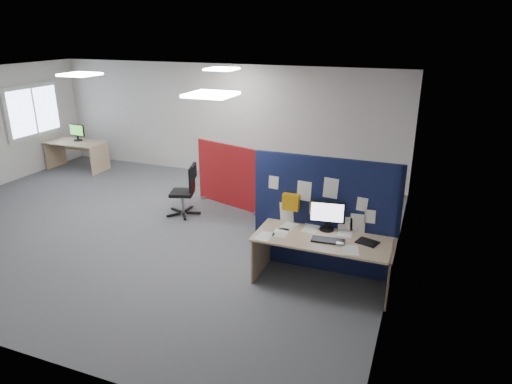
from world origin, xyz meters
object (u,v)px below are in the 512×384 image
(monitor_second, at_px, (77,132))
(office_chair, at_px, (187,187))
(monitor_main, at_px, (327,214))
(main_desk, at_px, (324,247))
(second_desk, at_px, (78,148))
(red_divider, at_px, (230,176))
(navy_divider, at_px, (323,216))

(monitor_second, bearing_deg, office_chair, -19.25)
(office_chair, bearing_deg, monitor_main, -40.48)
(main_desk, height_order, second_desk, same)
(main_desk, distance_m, red_divider, 3.38)
(monitor_main, bearing_deg, red_divider, 132.35)
(red_divider, bearing_deg, monitor_main, -22.50)
(main_desk, xyz_separation_m, monitor_main, (-0.03, 0.23, 0.41))
(monitor_second, height_order, office_chair, monitor_second)
(red_divider, xyz_separation_m, office_chair, (-0.58, -0.76, -0.06))
(navy_divider, bearing_deg, office_chair, 158.52)
(monitor_second, bearing_deg, main_desk, -20.65)
(second_desk, bearing_deg, navy_divider, -21.84)
(red_divider, height_order, office_chair, red_divider)
(navy_divider, distance_m, main_desk, 0.49)
(monitor_second, relative_size, office_chair, 0.46)
(monitor_main, relative_size, office_chair, 0.50)
(monitor_second, bearing_deg, navy_divider, -18.63)
(office_chair, bearing_deg, navy_divider, -38.99)
(office_chair, bearing_deg, main_desk, -43.79)
(main_desk, bearing_deg, second_desk, 156.10)
(monitor_second, bearing_deg, monitor_main, -19.24)
(second_desk, xyz_separation_m, monitor_second, (-0.03, 0.09, 0.42))
(second_desk, height_order, office_chair, office_chair)
(main_desk, xyz_separation_m, second_desk, (-7.26, 3.22, -0.02))
(second_desk, distance_m, office_chair, 4.51)
(monitor_main, relative_size, monitor_second, 1.07)
(navy_divider, xyz_separation_m, main_desk, (0.11, -0.35, -0.32))
(second_desk, relative_size, monitor_second, 3.19)
(navy_divider, relative_size, main_desk, 1.11)
(navy_divider, height_order, monitor_second, navy_divider)
(navy_divider, height_order, red_divider, navy_divider)
(office_chair, bearing_deg, monitor_second, 139.48)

